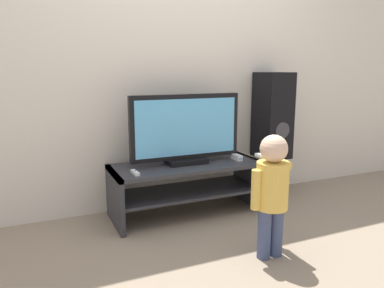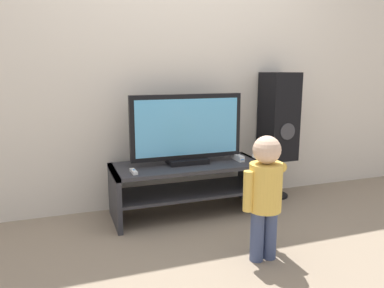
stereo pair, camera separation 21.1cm
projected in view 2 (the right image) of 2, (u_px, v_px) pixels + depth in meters
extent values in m
plane|color=gray|center=(198.00, 224.00, 2.87)|extent=(16.00, 16.00, 0.00)
cube|color=silver|center=(175.00, 53.00, 3.14)|extent=(10.00, 0.06, 2.60)
cube|color=#2D2D33|center=(188.00, 165.00, 3.02)|extent=(1.22, 0.49, 0.03)
cube|color=#2D2D33|center=(188.00, 191.00, 3.06)|extent=(1.18, 0.45, 0.02)
cube|color=#2D2D33|center=(115.00, 197.00, 2.86)|extent=(0.04, 0.49, 0.42)
cube|color=#2D2D33|center=(252.00, 181.00, 3.25)|extent=(0.04, 0.49, 0.42)
cube|color=black|center=(187.00, 161.00, 3.03)|extent=(0.32, 0.20, 0.04)
cube|color=black|center=(187.00, 127.00, 2.98)|extent=(0.92, 0.05, 0.52)
cube|color=#59B2EA|center=(188.00, 127.00, 2.95)|extent=(0.85, 0.01, 0.45)
cube|color=white|center=(238.00, 157.00, 3.13)|extent=(0.05, 0.16, 0.05)
cube|color=#3F8CE5|center=(242.00, 160.00, 3.05)|extent=(0.03, 0.00, 0.01)
cube|color=white|center=(134.00, 171.00, 2.74)|extent=(0.04, 0.13, 0.02)
cylinder|color=#337FD8|center=(134.00, 170.00, 2.74)|extent=(0.01, 0.01, 0.00)
cylinder|color=#3F4C72|center=(257.00, 236.00, 2.30)|extent=(0.08, 0.08, 0.32)
cylinder|color=#3F4C72|center=(270.00, 234.00, 2.33)|extent=(0.08, 0.08, 0.32)
cylinder|color=#E5B74C|center=(265.00, 187.00, 2.25)|extent=(0.20, 0.20, 0.29)
sphere|color=beige|center=(267.00, 150.00, 2.21)|extent=(0.17, 0.17, 0.17)
cylinder|color=#E5B74C|center=(248.00, 191.00, 2.22)|extent=(0.06, 0.06, 0.25)
cylinder|color=#E5B74C|center=(272.00, 163.00, 2.38)|extent=(0.06, 0.25, 0.06)
sphere|color=beige|center=(262.00, 159.00, 2.50)|extent=(0.07, 0.07, 0.07)
cube|color=white|center=(259.00, 157.00, 2.53)|extent=(0.03, 0.13, 0.02)
cylinder|color=black|center=(275.00, 195.00, 3.51)|extent=(0.24, 0.24, 0.02)
cylinder|color=black|center=(276.00, 177.00, 3.47)|extent=(0.05, 0.05, 0.37)
cube|color=black|center=(278.00, 116.00, 3.36)|extent=(0.26, 0.30, 0.77)
cylinder|color=#38383D|center=(288.00, 132.00, 3.24)|extent=(0.14, 0.01, 0.14)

